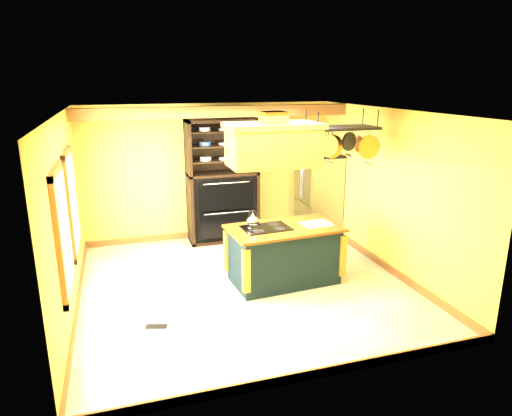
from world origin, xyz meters
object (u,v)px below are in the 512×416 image
kitchen_island (284,254)px  pot_rack (342,136)px  refrigerator (318,197)px  hutch (222,195)px  range_hood (273,143)px

kitchen_island → pot_rack: bearing=-4.5°
kitchen_island → pot_rack: size_ratio=1.51×
refrigerator → hutch: (-1.94, 0.34, 0.12)m
kitchen_island → hutch: 2.37m
kitchen_island → hutch: size_ratio=0.75×
kitchen_island → hutch: bearing=97.0°
kitchen_island → range_hood: bearing=175.7°
range_hood → refrigerator: (1.68, 1.95, -1.43)m
kitchen_island → hutch: hutch is taller
refrigerator → hutch: hutch is taller
range_hood → pot_rack: size_ratio=1.16×
kitchen_island → pot_rack: pot_rack is taller
range_hood → refrigerator: bearing=49.2°
kitchen_island → refrigerator: size_ratio=1.09×
range_hood → refrigerator: 2.94m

